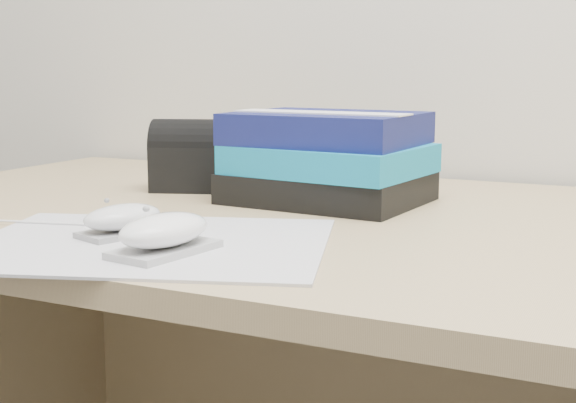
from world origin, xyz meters
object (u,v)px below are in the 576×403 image
at_px(desk, 394,374).
at_px(mouse_front, 164,233).
at_px(mouse_rear, 123,220).
at_px(book_stack, 328,158).
at_px(pouch, 193,156).

distance_m(desk, mouse_front, 0.46).
height_order(mouse_rear, book_stack, book_stack).
distance_m(book_stack, pouch, 0.24).
xyz_separation_m(desk, mouse_rear, (-0.23, -0.30, 0.26)).
distance_m(mouse_rear, pouch, 0.36).
relative_size(mouse_rear, book_stack, 0.39).
height_order(desk, book_stack, book_stack).
bearing_deg(desk, mouse_rear, -126.96).
relative_size(mouse_rear, mouse_front, 0.90).
distance_m(desk, mouse_rear, 0.46).
height_order(mouse_front, pouch, pouch).
xyz_separation_m(mouse_front, pouch, (-0.22, 0.40, 0.03)).
bearing_deg(pouch, mouse_rear, -70.31).
relative_size(desk, pouch, 11.01).
height_order(book_stack, pouch, book_stack).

